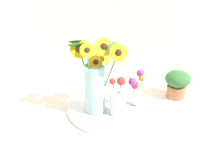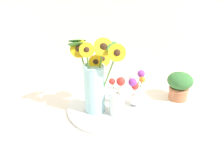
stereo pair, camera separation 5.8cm
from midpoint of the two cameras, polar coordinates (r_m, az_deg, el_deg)
ground_plane at (r=1.09m, az=2.09°, el=-8.93°), size 6.00×6.00×0.00m
serving_tray at (r=1.15m, az=1.46°, el=-6.11°), size 0.46×0.46×0.02m
mason_jar_sunflowers at (r=1.04m, az=-2.99°, el=1.10°), size 0.28×0.20×0.37m
vase_small_center at (r=1.06m, az=2.95°, el=-4.05°), size 0.08×0.10×0.18m
vase_bulb_right at (r=1.13m, az=7.77°, el=-1.80°), size 0.09×0.10×0.18m
potted_plant at (r=1.27m, az=18.50°, el=-0.18°), size 0.14×0.14×0.16m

